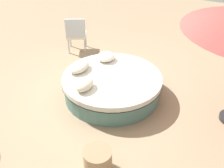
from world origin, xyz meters
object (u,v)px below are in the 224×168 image
throw_pillow_1 (79,67)px  throw_pillow_2 (84,84)px  throw_pillow_0 (106,57)px  round_bed (112,86)px  patio_chair (76,33)px  side_table (98,161)px

throw_pillow_1 → throw_pillow_2: 0.70m
throw_pillow_1 → throw_pillow_0: bearing=155.7°
round_bed → throw_pillow_0: (-0.55, -0.44, 0.32)m
throw_pillow_0 → patio_chair: bearing=-121.9°
round_bed → throw_pillow_1: size_ratio=3.79×
round_bed → side_table: bearing=20.8°
patio_chair → round_bed: bearing=-66.6°
throw_pillow_2 → side_table: bearing=39.0°
throw_pillow_0 → throw_pillow_1: size_ratio=0.77×
round_bed → throw_pillow_1: (0.10, -0.73, 0.32)m
throw_pillow_1 → throw_pillow_2: (0.53, 0.46, 0.01)m
patio_chair → side_table: 4.08m
side_table → throw_pillow_0: bearing=-154.5°
throw_pillow_0 → patio_chair: 1.61m
throw_pillow_0 → patio_chair: (-0.85, -1.37, -0.01)m
throw_pillow_2 → throw_pillow_0: bearing=-171.8°
round_bed → throw_pillow_0: 0.77m
throw_pillow_2 → side_table: throw_pillow_2 is taller
patio_chair → throw_pillow_1: bearing=-83.1°
side_table → patio_chair: bearing=-142.2°
round_bed → throw_pillow_1: throw_pillow_1 is taller
round_bed → throw_pillow_0: size_ratio=4.93×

